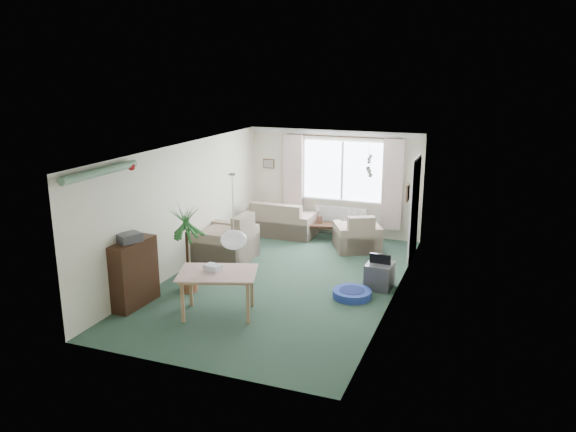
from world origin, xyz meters
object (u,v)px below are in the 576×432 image
(sofa, at_px, (281,218))
(dining_table, at_px, (218,294))
(armchair_corner, at_px, (357,231))
(coffee_table, at_px, (323,231))
(bookshelf, at_px, (134,273))
(pet_bed, at_px, (352,294))
(tv_cube, at_px, (380,276))
(houseplant, at_px, (187,248))
(armchair_left, at_px, (225,237))

(sofa, height_order, dining_table, sofa)
(armchair_corner, bearing_deg, coffee_table, -54.51)
(armchair_corner, xyz_separation_m, bookshelf, (-2.65, -4.09, 0.14))
(sofa, relative_size, pet_bed, 2.42)
(coffee_table, xyz_separation_m, tv_cube, (1.79, -2.41, 0.05))
(coffee_table, bearing_deg, dining_table, -94.30)
(bookshelf, relative_size, houseplant, 0.71)
(coffee_table, height_order, bookshelf, bookshelf)
(bookshelf, xyz_separation_m, pet_bed, (3.20, 1.54, -0.48))
(bookshelf, distance_m, houseplant, 0.99)
(sofa, xyz_separation_m, armchair_left, (-0.40, -2.03, 0.09))
(coffee_table, relative_size, bookshelf, 0.72)
(dining_table, distance_m, tv_cube, 2.90)
(armchair_corner, bearing_deg, houseplant, 29.36)
(armchair_left, relative_size, houseplant, 0.69)
(bookshelf, relative_size, tv_cube, 2.22)
(tv_cube, bearing_deg, armchair_corner, 117.68)
(sofa, relative_size, bookshelf, 1.44)
(armchair_left, height_order, dining_table, armchair_left)
(tv_cube, bearing_deg, coffee_table, 129.65)
(armchair_corner, relative_size, coffee_table, 1.14)
(houseplant, distance_m, pet_bed, 2.89)
(coffee_table, distance_m, dining_table, 4.41)
(dining_table, xyz_separation_m, tv_cube, (2.12, 1.98, -0.12))
(sofa, bearing_deg, dining_table, 99.83)
(armchair_corner, bearing_deg, tv_cube, 87.45)
(sofa, height_order, houseplant, houseplant)
(bookshelf, bearing_deg, tv_cube, 33.88)
(armchair_corner, distance_m, pet_bed, 2.63)
(coffee_table, bearing_deg, sofa, 180.00)
(dining_table, xyz_separation_m, pet_bed, (1.79, 1.38, -0.27))
(armchair_left, bearing_deg, armchair_corner, 125.68)
(armchair_corner, height_order, armchair_left, armchair_left)
(houseplant, height_order, pet_bed, houseplant)
(bookshelf, bearing_deg, coffee_table, 71.68)
(houseplant, height_order, dining_table, houseplant)
(armchair_left, xyz_separation_m, houseplant, (0.15, -1.69, 0.29))
(sofa, relative_size, houseplant, 1.02)
(armchair_corner, xyz_separation_m, coffee_table, (-0.90, 0.46, -0.22))
(armchair_left, xyz_separation_m, tv_cube, (3.20, -0.38, -0.26))
(armchair_left, xyz_separation_m, coffee_table, (1.41, 2.03, -0.30))
(armchair_corner, xyz_separation_m, pet_bed, (0.56, -2.55, -0.34))
(houseplant, bearing_deg, pet_bed, 14.74)
(bookshelf, xyz_separation_m, dining_table, (1.42, 0.17, -0.21))
(dining_table, bearing_deg, armchair_corner, 72.63)
(bookshelf, distance_m, dining_table, 1.44)
(tv_cube, distance_m, pet_bed, 0.70)
(pet_bed, bearing_deg, bookshelf, -154.27)
(armchair_left, bearing_deg, coffee_table, 146.75)
(armchair_corner, bearing_deg, armchair_left, 7.02)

